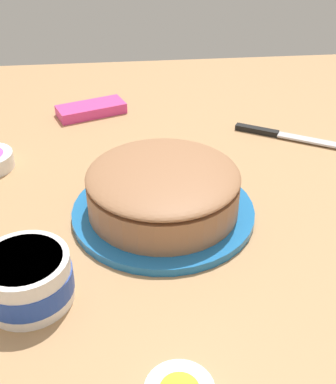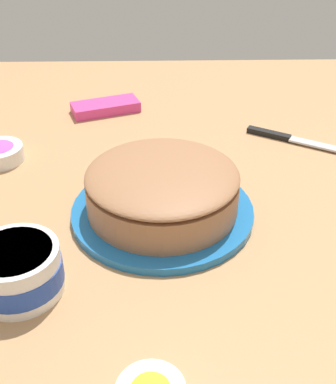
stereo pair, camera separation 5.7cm
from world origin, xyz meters
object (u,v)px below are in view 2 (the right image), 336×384
at_px(frosting_tub, 17,270).
at_px(candy_box_lower, 106,107).
at_px(spreading_knife, 290,139).
at_px(frosted_cake, 162,193).

bearing_deg(frosting_tub, candy_box_lower, -96.54).
bearing_deg(spreading_knife, frosting_tub, 42.27).
height_order(frosted_cake, frosting_tub, frosted_cake).
height_order(frosted_cake, spreading_knife, frosted_cake).
distance_m(frosted_cake, spreading_knife, 0.38).
relative_size(frosted_cake, spreading_knife, 1.44).
bearing_deg(candy_box_lower, spreading_knife, 138.37).
bearing_deg(frosted_cake, candy_box_lower, -72.80).
relative_size(frosting_tub, candy_box_lower, 0.78).
xyz_separation_m(frosted_cake, candy_box_lower, (0.13, -0.42, -0.03)).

